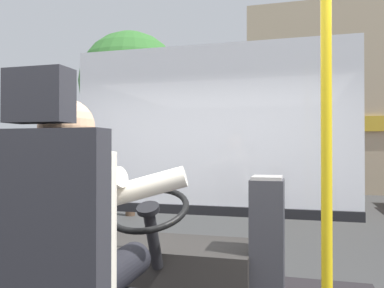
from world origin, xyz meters
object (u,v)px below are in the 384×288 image
object	(u,v)px
handrail_pole	(326,150)
fare_box	(267,247)
bus_driver	(74,229)
driver_seat	(57,286)
steering_console	(171,270)

from	to	relation	value
handrail_pole	fare_box	size ratio (longest dim) A/B	2.38
bus_driver	driver_seat	bearing A→B (deg)	-90.00
driver_seat	steering_console	world-z (taller)	driver_seat
handrail_pole	bus_driver	bearing A→B (deg)	-160.85
steering_console	fare_box	world-z (taller)	fare_box
bus_driver	steering_console	xyz separation A→B (m)	(0.00, 1.19, -0.52)
fare_box	steering_console	bearing A→B (deg)	174.50
steering_console	handrail_pole	bearing A→B (deg)	-42.42
driver_seat	handrail_pole	distance (m)	1.15
fare_box	bus_driver	bearing A→B (deg)	-119.90
driver_seat	fare_box	xyz separation A→B (m)	(0.65, 1.24, -0.12)
bus_driver	steering_console	world-z (taller)	bus_driver
bus_driver	handrail_pole	xyz separation A→B (m)	(0.94, 0.33, 0.31)
bus_driver	handrail_pole	size ratio (longest dim) A/B	0.38
handrail_pole	steering_console	bearing A→B (deg)	137.58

